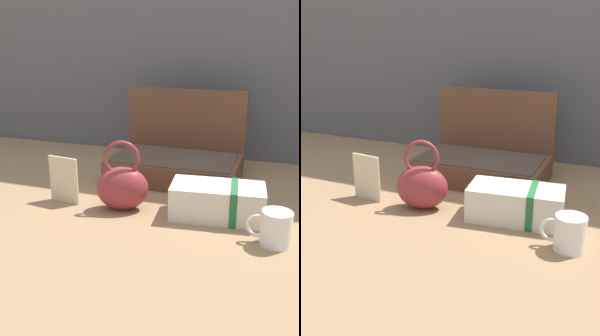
# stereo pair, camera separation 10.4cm
# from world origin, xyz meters

# --- Properties ---
(ground_plane) EXTENTS (6.00, 6.00, 0.00)m
(ground_plane) POSITION_xyz_m (0.00, 0.00, 0.00)
(ground_plane) COLOR #8C6D4C
(open_suitcase) EXTENTS (0.46, 0.30, 0.31)m
(open_suitcase) POSITION_xyz_m (0.03, 0.25, 0.07)
(open_suitcase) COLOR brown
(open_suitcase) RESTS_ON ground_plane
(teal_pouch_handbag) EXTENTS (0.18, 0.13, 0.22)m
(teal_pouch_handbag) POSITION_xyz_m (-0.04, -0.10, 0.07)
(teal_pouch_handbag) COLOR maroon
(teal_pouch_handbag) RESTS_ON ground_plane
(cream_toiletry_bag) EXTENTS (0.28, 0.17, 0.10)m
(cream_toiletry_bag) POSITION_xyz_m (0.24, -0.06, 0.05)
(cream_toiletry_bag) COLOR silver
(cream_toiletry_bag) RESTS_ON ground_plane
(coffee_mug) EXTENTS (0.11, 0.08, 0.09)m
(coffee_mug) POSITION_xyz_m (0.41, -0.18, 0.05)
(coffee_mug) COLOR white
(coffee_mug) RESTS_ON ground_plane
(info_card_left) EXTENTS (0.11, 0.02, 0.15)m
(info_card_left) POSITION_xyz_m (-0.24, -0.10, 0.07)
(info_card_left) COLOR beige
(info_card_left) RESTS_ON ground_plane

